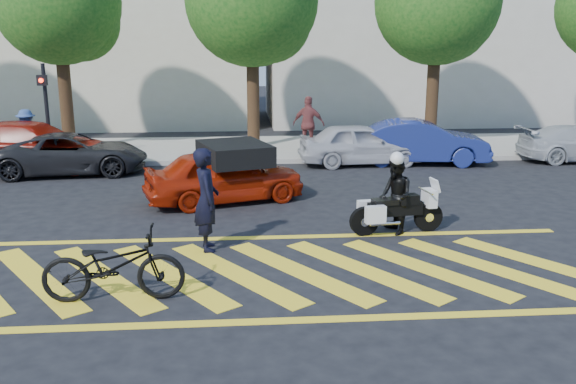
{
  "coord_description": "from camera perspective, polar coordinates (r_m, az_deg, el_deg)",
  "views": [
    {
      "loc": [
        -0.46,
        -9.82,
        3.85
      ],
      "look_at": [
        0.42,
        1.47,
        1.05
      ],
      "focal_mm": 38.0,
      "sensor_mm": 36.0,
      "label": 1
    }
  ],
  "objects": [
    {
      "name": "tree_center",
      "position": [
        21.93,
        -3.05,
        17.14
      ],
      "size": [
        4.6,
        4.6,
        7.56
      ],
      "color": "black",
      "rests_on": "ground"
    },
    {
      "name": "signal_pole",
      "position": [
        20.56,
        -21.72,
        7.54
      ],
      "size": [
        0.28,
        0.43,
        3.2
      ],
      "color": "black",
      "rests_on": "ground"
    },
    {
      "name": "parked_left",
      "position": [
        20.31,
        -22.83,
        3.99
      ],
      "size": [
        5.25,
        2.56,
        1.47
      ],
      "primitive_type": "imported",
      "rotation": [
        0.0,
        0.0,
        1.47
      ],
      "color": "maroon",
      "rests_on": "ground"
    },
    {
      "name": "red_convertible",
      "position": [
        15.0,
        -5.96,
        1.54
      ],
      "size": [
        4.16,
        2.68,
        1.32
      ],
      "primitive_type": "imported",
      "rotation": [
        0.0,
        0.0,
        1.89
      ],
      "color": "#A11D07",
      "rests_on": "ground"
    },
    {
      "name": "officer_moto",
      "position": [
        12.61,
        10.02,
        -0.39
      ],
      "size": [
        0.71,
        0.85,
        1.57
      ],
      "primitive_type": "imported",
      "rotation": [
        0.0,
        0.0,
        -1.42
      ],
      "color": "black",
      "rests_on": "ground"
    },
    {
      "name": "parked_right",
      "position": [
        20.12,
        12.27,
        4.59
      ],
      "size": [
        4.45,
        2.01,
        1.42
      ],
      "primitive_type": "imported",
      "rotation": [
        0.0,
        0.0,
        1.45
      ],
      "color": "navy",
      "rests_on": "ground"
    },
    {
      "name": "pedestrian_right",
      "position": [
        21.0,
        1.95,
        6.36
      ],
      "size": [
        1.2,
        0.83,
        1.9
      ],
      "primitive_type": "imported",
      "rotation": [
        0.0,
        0.0,
        2.77
      ],
      "color": "brown",
      "rests_on": "sidewalk"
    },
    {
      "name": "parked_mid_left",
      "position": [
        19.28,
        -19.58,
        3.41
      ],
      "size": [
        4.56,
        2.44,
        1.22
      ],
      "primitive_type": "imported",
      "rotation": [
        0.0,
        0.0,
        1.67
      ],
      "color": "black",
      "rests_on": "ground"
    },
    {
      "name": "building_left",
      "position": [
        31.75,
        -18.89,
        15.26
      ],
      "size": [
        16.0,
        8.0,
        10.0
      ],
      "primitive_type": "cube",
      "color": "beige",
      "rests_on": "ground"
    },
    {
      "name": "police_motorcycle",
      "position": [
        12.68,
        10.03,
        -1.72
      ],
      "size": [
        2.01,
        0.74,
        0.89
      ],
      "rotation": [
        0.0,
        0.0,
        0.15
      ],
      "color": "black",
      "rests_on": "ground"
    },
    {
      "name": "crosswalk",
      "position": [
        10.56,
        -1.87,
        -7.49
      ],
      "size": [
        12.33,
        4.0,
        0.01
      ],
      "color": "yellow",
      "rests_on": "ground"
    },
    {
      "name": "building_right",
      "position": [
        32.28,
        13.13,
        16.48
      ],
      "size": [
        16.0,
        8.0,
        11.0
      ],
      "primitive_type": "cube",
      "color": "beige",
      "rests_on": "ground"
    },
    {
      "name": "sidewalk",
      "position": [
        22.15,
        -3.21,
        4.06
      ],
      "size": [
        60.0,
        5.0,
        0.15
      ],
      "primitive_type": "cube",
      "color": "#9E998E",
      "rests_on": "ground"
    },
    {
      "name": "ground",
      "position": [
        10.56,
        -1.66,
        -7.5
      ],
      "size": [
        90.0,
        90.0,
        0.0
      ],
      "primitive_type": "plane",
      "color": "black",
      "rests_on": "ground"
    },
    {
      "name": "officer_bike",
      "position": [
        11.49,
        -7.64,
        -0.71
      ],
      "size": [
        0.57,
        0.78,
        1.96
      ],
      "primitive_type": "imported",
      "rotation": [
        0.0,
        0.0,
        1.73
      ],
      "color": "black",
      "rests_on": "ground"
    },
    {
      "name": "tree_right",
      "position": [
        23.04,
        14.05,
        16.48
      ],
      "size": [
        4.4,
        4.4,
        7.41
      ],
      "color": "black",
      "rests_on": "ground"
    },
    {
      "name": "pedestrian_left",
      "position": [
        21.27,
        -23.21,
        4.96
      ],
      "size": [
        1.09,
        0.69,
        1.61
      ],
      "primitive_type": "imported",
      "rotation": [
        0.0,
        0.0,
        3.23
      ],
      "color": "#314C88",
      "rests_on": "sidewalk"
    },
    {
      "name": "parked_mid_right",
      "position": [
        19.66,
        6.8,
        4.49
      ],
      "size": [
        4.01,
        1.79,
        1.34
      ],
      "primitive_type": "imported",
      "rotation": [
        0.0,
        0.0,
        1.63
      ],
      "color": "#B7B7BC",
      "rests_on": "ground"
    },
    {
      "name": "tree_left",
      "position": [
        22.7,
        -20.37,
        15.96
      ],
      "size": [
        4.2,
        4.2,
        7.26
      ],
      "color": "black",
      "rests_on": "ground"
    },
    {
      "name": "bicycle",
      "position": [
        9.64,
        -16.02,
        -6.63
      ],
      "size": [
        2.15,
        0.8,
        1.12
      ],
      "primitive_type": "imported",
      "rotation": [
        0.0,
        0.0,
        1.6
      ],
      "color": "black",
      "rests_on": "ground"
    }
  ]
}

